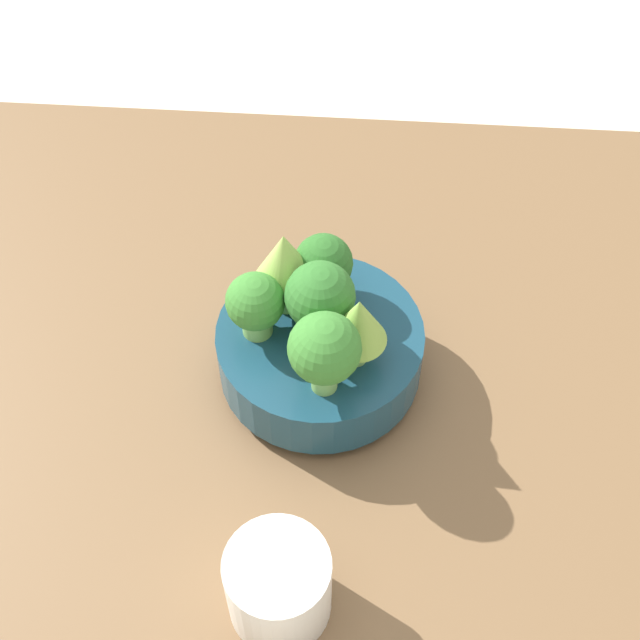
# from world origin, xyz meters

# --- Properties ---
(ground_plane) EXTENTS (6.00, 6.00, 0.00)m
(ground_plane) POSITION_xyz_m (0.00, 0.00, 0.00)
(ground_plane) COLOR beige
(table) EXTENTS (0.88, 0.77, 0.04)m
(table) POSITION_xyz_m (0.00, 0.00, 0.02)
(table) COLOR brown
(table) RESTS_ON ground_plane
(bowl) EXTENTS (0.20, 0.20, 0.07)m
(bowl) POSITION_xyz_m (0.03, -0.02, 0.08)
(bowl) COLOR navy
(bowl) RESTS_ON table
(romanesco_piece_near) EXTENTS (0.05, 0.05, 0.09)m
(romanesco_piece_near) POSITION_xyz_m (0.06, -0.05, 0.17)
(romanesco_piece_near) COLOR #7AB256
(romanesco_piece_near) RESTS_ON bowl
(broccoli_floret_center) EXTENTS (0.07, 0.07, 0.09)m
(broccoli_floret_center) POSITION_xyz_m (0.03, -0.02, 0.16)
(broccoli_floret_center) COLOR #609347
(broccoli_floret_center) RESTS_ON bowl
(broccoli_floret_left) EXTENTS (0.06, 0.06, 0.07)m
(broccoli_floret_left) POSITION_xyz_m (-0.03, -0.02, 0.15)
(broccoli_floret_left) COLOR #7AB256
(broccoli_floret_left) RESTS_ON bowl
(broccoli_floret_front) EXTENTS (0.07, 0.07, 0.09)m
(broccoli_floret_front) POSITION_xyz_m (0.04, -0.08, 0.17)
(broccoli_floret_front) COLOR #7AB256
(broccoli_floret_front) RESTS_ON bowl
(romanesco_piece_far) EXTENTS (0.06, 0.06, 0.10)m
(romanesco_piece_far) POSITION_xyz_m (-0.01, 0.01, 0.17)
(romanesco_piece_far) COLOR #6BA34C
(romanesco_piece_far) RESTS_ON bowl
(broccoli_floret_back) EXTENTS (0.06, 0.06, 0.08)m
(broccoli_floret_back) POSITION_xyz_m (0.03, 0.03, 0.15)
(broccoli_floret_back) COLOR #7AB256
(broccoli_floret_back) RESTS_ON bowl
(cup) EXTENTS (0.09, 0.09, 0.09)m
(cup) POSITION_xyz_m (0.01, -0.26, 0.08)
(cup) COLOR silver
(cup) RESTS_ON table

